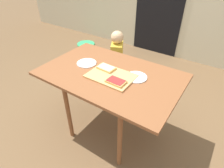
% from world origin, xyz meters
% --- Properties ---
extents(ground_plane, '(16.00, 16.00, 0.00)m').
position_xyz_m(ground_plane, '(0.00, 0.00, 0.00)').
color(ground_plane, brown).
extents(dining_table, '(1.31, 0.84, 0.77)m').
position_xyz_m(dining_table, '(0.00, 0.00, 0.70)').
color(dining_table, brown).
rests_on(dining_table, ground).
extents(cutting_board, '(0.42, 0.30, 0.02)m').
position_xyz_m(cutting_board, '(0.04, -0.05, 0.78)').
color(cutting_board, tan).
rests_on(cutting_board, dining_table).
extents(pizza_slice_far_left, '(0.17, 0.12, 0.02)m').
position_xyz_m(pizza_slice_far_left, '(-0.06, 0.03, 0.80)').
color(pizza_slice_far_left, '#DDAC5B').
rests_on(pizza_slice_far_left, cutting_board).
extents(pizza_slice_near_right, '(0.17, 0.11, 0.02)m').
position_xyz_m(pizza_slice_near_right, '(0.14, -0.11, 0.80)').
color(pizza_slice_near_right, '#DDAC5B').
rests_on(pizza_slice_near_right, cutting_board).
extents(plate_white_right, '(0.20, 0.20, 0.01)m').
position_xyz_m(plate_white_right, '(0.24, 0.07, 0.78)').
color(plate_white_right, white).
rests_on(plate_white_right, dining_table).
extents(plate_white_left, '(0.20, 0.20, 0.01)m').
position_xyz_m(plate_white_left, '(-0.31, 0.02, 0.78)').
color(plate_white_left, white).
rests_on(plate_white_left, dining_table).
extents(child_left, '(0.24, 0.28, 0.92)m').
position_xyz_m(child_left, '(-0.33, 0.64, 0.52)').
color(child_left, '#22484E').
rests_on(child_left, ground).
extents(garden_hose_coil, '(0.38, 0.38, 0.03)m').
position_xyz_m(garden_hose_coil, '(-1.82, 1.69, 0.01)').
color(garden_hose_coil, '#34BA70').
rests_on(garden_hose_coil, ground).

